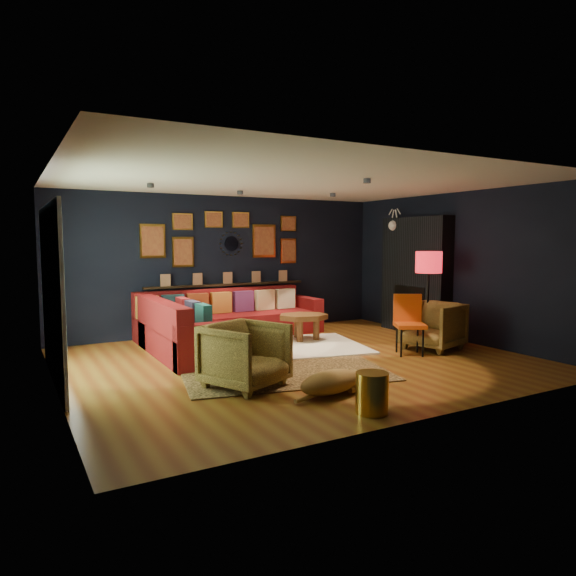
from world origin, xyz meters
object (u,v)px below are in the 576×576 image
coffee_table (303,319)px  orange_chair (409,319)px  pouf (272,345)px  armchair_right (433,323)px  floor_lamp (429,267)px  dog (331,378)px  gold_stool (372,393)px  sectional (214,325)px  armchair_left (245,352)px

coffee_table → orange_chair: 1.90m
pouf → armchair_right: armchair_right is taller
pouf → floor_lamp: size_ratio=0.37×
orange_chair → dog: size_ratio=0.78×
orange_chair → dog: orange_chair is taller
armchair_right → orange_chair: 0.59m
gold_stool → coffee_table: bearing=69.7°
orange_chair → pouf: bearing=-167.7°
sectional → armchair_left: (-0.64, -2.69, 0.11)m
pouf → armchair_left: (-0.92, -1.08, 0.20)m
armchair_left → floor_lamp: 3.94m
sectional → coffee_table: bearing=-22.4°
floor_lamp → orange_chair: bearing=-153.5°
pouf → orange_chair: 2.18m
sectional → gold_stool: sectional is taller
armchair_right → armchair_left: bearing=-96.0°
coffee_table → pouf: (-1.14, -1.02, -0.16)m
armchair_right → dog: size_ratio=0.71×
coffee_table → pouf: size_ratio=1.78×
armchair_left → dog: (0.73, -0.75, -0.23)m
gold_stool → dog: 0.72m
armchair_right → dog: (-2.83, -1.27, -0.22)m
armchair_left → armchair_right: bearing=-16.8°
sectional → pouf: size_ratio=5.81×
armchair_right → floor_lamp: floor_lamp is taller
dog → floor_lamp: bearing=17.9°
dog → pouf: bearing=74.2°
sectional → floor_lamp: (3.11, -1.86, 1.00)m
armchair_right → coffee_table: bearing=-150.9°
dog → orange_chair: bearing=18.3°
armchair_left → armchair_right: (3.56, 0.52, -0.01)m
sectional → gold_stool: (0.11, -4.16, -0.11)m
coffee_table → armchair_right: 2.18m
gold_stool → dog: size_ratio=0.36×
orange_chair → sectional: bearing=165.6°
coffee_table → gold_stool: size_ratio=2.47×
gold_stool → dog: gold_stool is taller
sectional → armchair_left: same height
coffee_table → armchair_right: (1.49, -1.58, 0.03)m
armchair_right → floor_lamp: bearing=134.8°
floor_lamp → gold_stool: bearing=-142.5°
pouf → armchair_right: size_ratio=0.70×
orange_chair → floor_lamp: size_ratio=0.59×
pouf → gold_stool: gold_stool is taller
coffee_table → sectional: bearing=157.6°
armchair_left → pouf: bearing=24.4°
gold_stool → armchair_left: bearing=117.0°
floor_lamp → armchair_right: bearing=-120.9°
pouf → dog: bearing=-96.1°
sectional → gold_stool: size_ratio=8.09×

